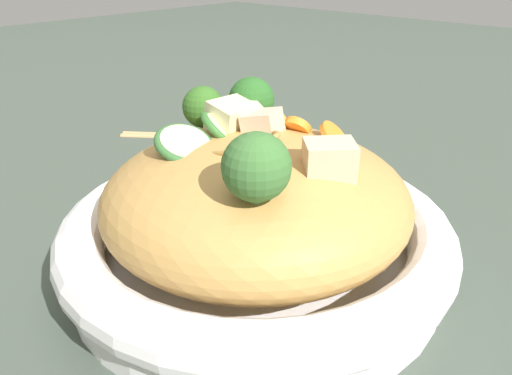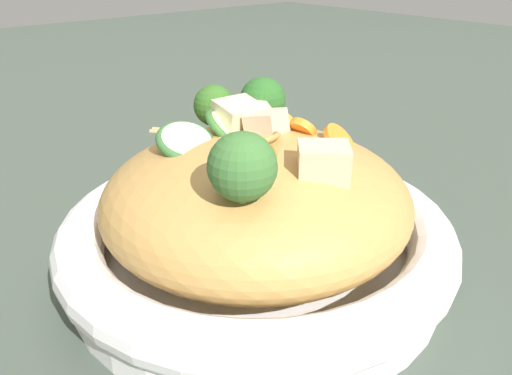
% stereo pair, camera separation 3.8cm
% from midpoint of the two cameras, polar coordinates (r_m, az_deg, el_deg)
% --- Properties ---
extents(ground_plane, '(3.00, 3.00, 0.00)m').
position_cam_midpoint_polar(ground_plane, '(0.42, -2.65, -9.05)').
color(ground_plane, '#3F4A40').
extents(serving_bowl, '(0.30, 0.30, 0.05)m').
position_cam_midpoint_polar(serving_bowl, '(0.40, -2.73, -5.82)').
color(serving_bowl, white).
rests_on(serving_bowl, ground_plane).
extents(noodle_heap, '(0.23, 0.23, 0.10)m').
position_cam_midpoint_polar(noodle_heap, '(0.39, -2.85, -1.29)').
color(noodle_heap, '#B88946').
rests_on(noodle_heap, serving_bowl).
extents(broccoli_florets, '(0.18, 0.16, 0.06)m').
position_cam_midpoint_polar(broccoli_florets, '(0.39, -4.76, 6.93)').
color(broccoli_florets, '#8EB76A').
rests_on(broccoli_florets, serving_bowl).
extents(carrot_coins, '(0.07, 0.12, 0.03)m').
position_cam_midpoint_polar(carrot_coins, '(0.37, 0.33, 5.03)').
color(carrot_coins, orange).
rests_on(carrot_coins, serving_bowl).
extents(zucchini_slices, '(0.05, 0.08, 0.03)m').
position_cam_midpoint_polar(zucchini_slices, '(0.38, -9.39, 5.28)').
color(zucchini_slices, beige).
rests_on(zucchini_slices, serving_bowl).
extents(chicken_chunks, '(0.15, 0.07, 0.04)m').
position_cam_midpoint_polar(chicken_chunks, '(0.39, -2.10, 6.27)').
color(chicken_chunks, beige).
rests_on(chicken_chunks, serving_bowl).
extents(chopsticks_pair, '(0.17, 0.14, 0.01)m').
position_cam_midpoint_polar(chopsticks_pair, '(0.70, -8.19, 5.74)').
color(chopsticks_pair, tan).
rests_on(chopsticks_pair, ground_plane).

